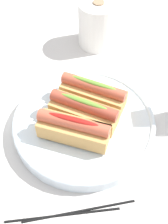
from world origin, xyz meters
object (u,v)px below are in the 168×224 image
(hotdog_front, at_px, (74,129))
(hotdog_side, at_px, (93,93))
(serving_bowl, at_px, (84,122))
(chopstick_far, at_px, (63,215))
(chopstick_near, at_px, (79,211))
(hotdog_back, at_px, (84,110))
(paper_towel_roll, at_px, (98,24))

(hotdog_front, relative_size, hotdog_side, 0.99)
(serving_bowl, distance_m, hotdog_front, 0.07)
(serving_bowl, relative_size, chopstick_far, 1.47)
(chopstick_near, bearing_deg, hotdog_front, 83.84)
(chopstick_near, xyz_separation_m, chopstick_far, (-0.03, -0.01, 0.00))
(hotdog_side, bearing_deg, chopstick_far, -95.14)
(serving_bowl, xyz_separation_m, hotdog_side, (0.01, 0.05, 0.04))
(chopstick_far, bearing_deg, hotdog_side, 69.80)
(hotdog_front, bearing_deg, hotdog_back, 75.46)
(paper_towel_roll, bearing_deg, hotdog_front, -91.08)
(hotdog_back, xyz_separation_m, chopstick_near, (0.02, -0.20, -0.06))
(paper_towel_roll, bearing_deg, chopstick_near, -87.01)
(hotdog_side, bearing_deg, chopstick_near, -88.59)
(hotdog_side, xyz_separation_m, paper_towel_roll, (-0.02, 0.26, 0.00))
(serving_bowl, bearing_deg, hotdog_back, 91.47)
(hotdog_front, height_order, chopstick_far, hotdog_front)
(serving_bowl, height_order, hotdog_back, hotdog_back)
(hotdog_side, bearing_deg, paper_towel_roll, 94.50)
(hotdog_front, relative_size, chopstick_near, 0.71)
(hotdog_side, distance_m, paper_towel_roll, 0.26)
(paper_towel_roll, bearing_deg, serving_bowl, -88.76)
(serving_bowl, relative_size, paper_towel_roll, 2.41)
(hotdog_front, xyz_separation_m, paper_towel_roll, (0.01, 0.37, 0.00))
(serving_bowl, relative_size, hotdog_side, 2.04)
(serving_bowl, bearing_deg, hotdog_side, 75.46)
(hotdog_back, height_order, hotdog_side, same)
(serving_bowl, xyz_separation_m, paper_towel_roll, (-0.01, 0.32, 0.05))
(paper_towel_roll, bearing_deg, hotdog_side, -85.50)
(serving_bowl, height_order, paper_towel_roll, paper_towel_roll)
(hotdog_back, distance_m, hotdog_side, 0.05)
(hotdog_front, distance_m, hotdog_back, 0.06)
(hotdog_side, height_order, chopstick_near, hotdog_side)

